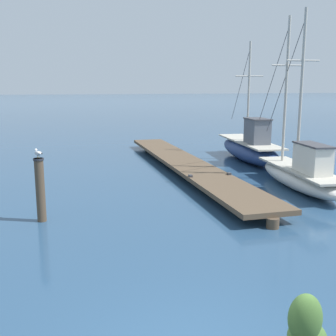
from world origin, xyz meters
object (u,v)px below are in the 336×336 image
(fishing_boat_1, at_px, (301,173))
(perched_seagull, at_px, (38,153))
(fishing_boat_0, at_px, (250,148))
(mooring_piling, at_px, (40,189))

(fishing_boat_1, xyz_separation_m, perched_seagull, (-9.52, -1.12, 1.40))
(fishing_boat_0, bearing_deg, fishing_boat_1, -99.43)
(fishing_boat_1, bearing_deg, fishing_boat_0, 80.57)
(mooring_piling, distance_m, perched_seagull, 1.05)
(mooring_piling, bearing_deg, fishing_boat_1, 6.65)
(fishing_boat_0, xyz_separation_m, fishing_boat_1, (-0.99, -5.97, -0.08))
(fishing_boat_1, bearing_deg, perched_seagull, -173.32)
(fishing_boat_0, bearing_deg, mooring_piling, -146.04)
(mooring_piling, relative_size, perched_seagull, 5.25)
(fishing_boat_1, relative_size, perched_seagull, 21.50)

